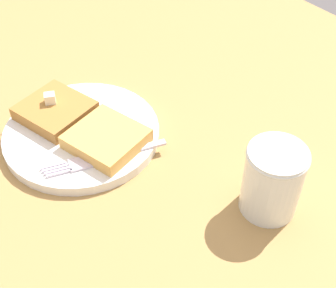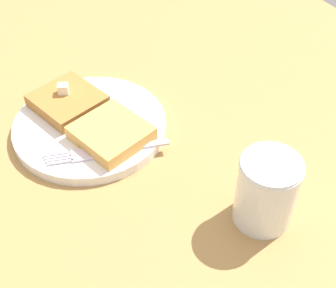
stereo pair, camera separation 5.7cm
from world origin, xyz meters
The scene contains 7 objects.
table_surface centered at (0.00, 0.00, 1.07)cm, with size 123.58×123.58×2.14cm, color #A47D46.
plate centered at (4.68, 6.30, 2.98)cm, with size 21.23×21.23×1.44cm.
toast_slice_left centered at (0.14, 5.01, 4.54)cm, with size 8.93×8.46×1.91cm, color #A67134.
toast_slice_middle centered at (9.22, 7.59, 4.54)cm, with size 8.93×8.46×1.91cm, color gold.
butter_pat_primary centered at (-0.83, 4.93, 6.22)cm, with size 1.44×1.29×1.44cm, color #F1E9CA.
fork centered at (11.03, 5.17, 3.76)cm, with size 6.15×15.70×0.36cm.
syrup_jar centered at (28.63, 17.68, 6.23)cm, with size 6.96×6.96×9.02cm.
Camera 2 is at (52.39, -8.44, 46.34)cm, focal length 50.00 mm.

